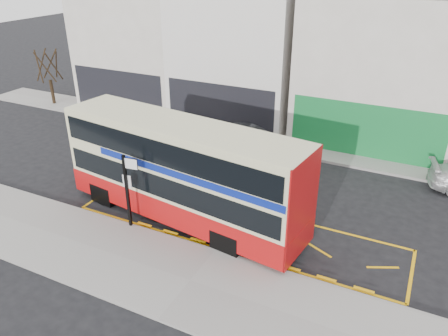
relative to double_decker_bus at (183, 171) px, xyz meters
The scene contains 13 objects.
ground 3.52m from the double_decker_bus, 28.31° to the right, with size 120.00×120.00×0.00m, color black.
pavement 4.81m from the double_decker_bus, 56.75° to the right, with size 40.00×4.00×0.15m, color gray.
kerb 3.62m from the double_decker_bus, 34.98° to the right, with size 40.00×0.15×0.15m, color gray.
far_pavement 10.27m from the double_decker_bus, 76.55° to the left, with size 50.00×3.00×0.15m, color gray.
road_markings 3.30m from the double_decker_bus, ahead, with size 14.00×3.40×0.01m, color #F5AF0C, non-canonical shape.
terrace_far_left 17.88m from the double_decker_bus, 129.13° to the left, with size 8.00×8.01×10.80m.
terrace_left 14.41m from the double_decker_bus, 103.00° to the left, with size 8.00×8.01×11.80m.
terrace_green_shop 15.17m from the double_decker_bus, 66.99° to the left, with size 9.00×8.01×11.30m.
double_decker_bus is the anchor object (origin of this frame).
bus_stop_post 2.30m from the double_decker_bus, 134.17° to the right, with size 0.82×0.16×3.26m.
car_silver 9.49m from the double_decker_bus, 125.40° to the left, with size 1.60×3.98×1.36m, color silver.
car_grey 7.81m from the double_decker_bus, 91.43° to the left, with size 1.62×4.64×1.53m, color #404147.
street_tree_left 19.46m from the double_decker_bus, 151.45° to the left, with size 2.44×2.44×5.27m.
Camera 1 is at (6.35, -12.56, 10.54)m, focal length 35.00 mm.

